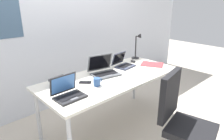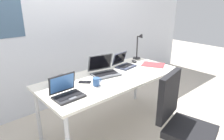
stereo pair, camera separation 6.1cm
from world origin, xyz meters
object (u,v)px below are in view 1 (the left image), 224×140
coffee_mug (97,82)px  laptop_by_keyboard (68,93)px  computer_mouse (133,61)px  desk_lamp (137,47)px  laptop_near_mouse (123,64)px  office_chair (183,129)px  laptop_back_right (104,71)px  paper_folder_mid_desk (152,64)px  cell_phone (85,82)px  book_stack (60,81)px

coffee_mug → laptop_by_keyboard: bearing=-176.9°
computer_mouse → laptop_by_keyboard: bearing=-153.4°
desk_lamp → computer_mouse: bearing=-157.3°
laptop_near_mouse → coffee_mug: size_ratio=2.60×
coffee_mug → office_chair: bearing=-62.5°
laptop_by_keyboard → office_chair: (0.81, -0.81, -0.39)m
laptop_back_right → paper_folder_mid_desk: 0.79m
cell_phone → coffee_mug: 0.17m
cell_phone → computer_mouse: bearing=-35.9°
laptop_by_keyboard → laptop_near_mouse: size_ratio=0.98×
laptop_back_right → computer_mouse: 0.66m
laptop_near_mouse → coffee_mug: laptop_near_mouse is taller
computer_mouse → office_chair: bearing=-101.2°
laptop_back_right → laptop_near_mouse: 0.40m
laptop_back_right → computer_mouse: bearing=7.2°
computer_mouse → office_chair: office_chair is taller
laptop_by_keyboard → book_stack: 0.32m
book_stack → laptop_near_mouse: bearing=-2.0°
paper_folder_mid_desk → office_chair: size_ratio=0.32×
desk_lamp → laptop_near_mouse: 0.47m
computer_mouse → cell_phone: size_ratio=0.71×
desk_lamp → book_stack: (-1.40, -0.08, -0.15)m
laptop_back_right → laptop_by_keyboard: (-0.66, -0.23, -0.00)m
desk_lamp → office_chair: bearing=-119.6°
computer_mouse → coffee_mug: 0.98m
laptop_near_mouse → coffee_mug: 0.73m
laptop_back_right → desk_lamp: bearing=10.7°
desk_lamp → computer_mouse: size_ratio=4.17×
computer_mouse → office_chair: size_ratio=0.10×
laptop_by_keyboard → desk_lamp: bearing=14.7°
desk_lamp → paper_folder_mid_desk: (-0.07, -0.34, -0.19)m
laptop_by_keyboard → laptop_near_mouse: laptop_by_keyboard is taller
coffee_mug → cell_phone: bearing=107.5°
laptop_by_keyboard → laptop_near_mouse: 1.09m
desk_lamp → paper_folder_mid_desk: desk_lamp is taller
laptop_by_keyboard → laptop_near_mouse: bearing=14.6°
computer_mouse → paper_folder_mid_desk: bearing=-54.1°
book_stack → coffee_mug: coffee_mug is taller
paper_folder_mid_desk → computer_mouse: bearing=112.9°
cell_phone → book_stack: 0.28m
desk_lamp → computer_mouse: desk_lamp is taller
paper_folder_mid_desk → office_chair: (-0.62, -0.86, -0.35)m
laptop_near_mouse → laptop_by_keyboard: bearing=-165.4°
laptop_by_keyboard → office_chair: bearing=-45.1°
computer_mouse → coffee_mug: coffee_mug is taller
desk_lamp → laptop_near_mouse: desk_lamp is taller
desk_lamp → laptop_back_right: (-0.83, -0.16, -0.15)m
desk_lamp → book_stack: desk_lamp is taller
desk_lamp → laptop_back_right: desk_lamp is taller
laptop_back_right → laptop_near_mouse: bearing=5.8°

